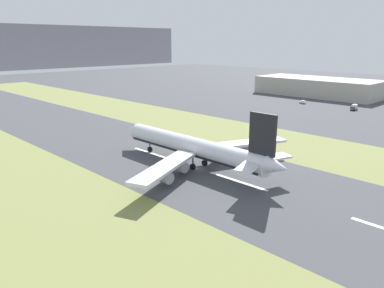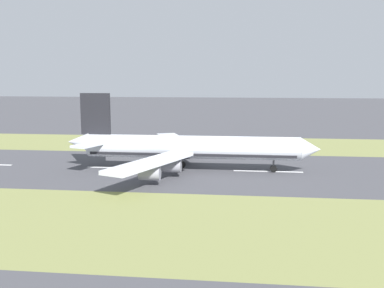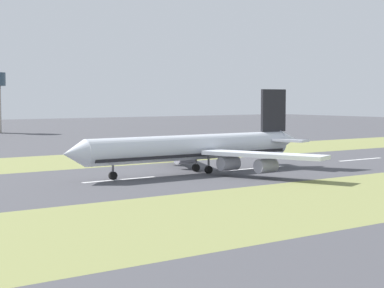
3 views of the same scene
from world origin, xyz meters
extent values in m
plane|color=#424247|center=(0.00, 0.00, 0.00)|extent=(800.00, 800.00, 0.00)
cube|color=olive|center=(-45.00, 0.00, 0.00)|extent=(40.00, 600.00, 0.01)
cube|color=olive|center=(45.00, 0.00, 0.00)|extent=(40.00, 600.00, 0.01)
cube|color=silver|center=(0.00, -55.84, 0.01)|extent=(1.20, 18.00, 0.01)
cube|color=silver|center=(0.00, -15.84, 0.01)|extent=(1.20, 18.00, 0.01)
cube|color=silver|center=(0.00, 24.16, 0.01)|extent=(1.20, 18.00, 0.01)
cylinder|color=silver|center=(0.68, 4.16, 6.20)|extent=(6.21, 56.02, 6.00)
cone|color=silver|center=(0.80, 34.66, 6.20)|extent=(5.90, 5.02, 5.88)
cone|color=silver|center=(0.57, -26.84, 7.00)|extent=(5.12, 6.02, 5.10)
cube|color=black|center=(0.68, 4.16, 4.55)|extent=(5.90, 53.78, 0.70)
cube|color=silver|center=(-16.84, -3.00, 5.30)|extent=(29.16, 16.33, 0.90)
cube|color=silver|center=(18.16, -3.13, 5.30)|extent=(29.12, 16.52, 0.90)
cylinder|color=#93939E|center=(-8.33, 0.19, 2.85)|extent=(3.22, 4.81, 3.20)
cylinder|color=#93939E|center=(-17.34, -3.28, 2.85)|extent=(3.22, 4.81, 3.20)
cylinder|color=#93939E|center=(9.67, 0.12, 2.85)|extent=(3.22, 4.81, 3.20)
cylinder|color=#93939E|center=(18.66, -3.41, 2.85)|extent=(3.22, 4.81, 3.20)
cube|color=black|center=(0.59, -21.84, 14.70)|extent=(0.83, 8.00, 11.00)
cube|color=silver|center=(-4.91, -21.82, 7.20)|extent=(10.87, 7.24, 0.60)
cube|color=silver|center=(6.09, -21.86, 7.20)|extent=(10.87, 7.31, 0.60)
cylinder|color=#59595E|center=(0.76, 25.44, 2.50)|extent=(0.50, 0.50, 3.20)
cylinder|color=black|center=(0.76, 25.44, 0.90)|extent=(0.91, 1.80, 1.80)
cylinder|color=#59595E|center=(-1.93, 1.17, 2.50)|extent=(0.50, 0.50, 3.20)
cylinder|color=black|center=(-1.93, 1.17, 0.90)|extent=(0.91, 1.80, 1.80)
cylinder|color=#59595E|center=(3.27, 1.15, 2.50)|extent=(0.50, 0.50, 3.20)
cylinder|color=black|center=(3.27, 1.15, 0.90)|extent=(0.91, 1.80, 1.80)
camera|label=1|loc=(-78.54, -75.51, 37.74)|focal=35.00mm
camera|label=2|loc=(116.45, 17.74, 24.77)|focal=42.00mm
camera|label=3|loc=(-123.46, 92.33, 17.99)|focal=60.00mm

